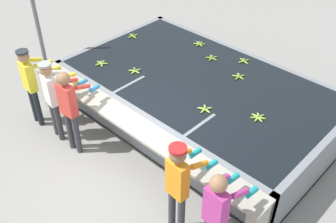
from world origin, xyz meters
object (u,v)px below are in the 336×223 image
object	(u,v)px
banana_bunch_floating_4	(212,58)
worker_0	(31,80)
worker_2	(70,105)
support_post_left	(37,22)
banana_bunch_floating_1	(101,63)
banana_bunch_floating_6	(205,109)
worker_4	(217,212)
worker_1	(53,94)
banana_bunch_floating_0	(258,117)
banana_bunch_floating_3	(199,44)
worker_3	(179,182)
banana_bunch_floating_7	(244,61)
banana_bunch_floating_2	(239,76)
knife_0	(181,150)
banana_bunch_floating_5	(135,71)
banana_bunch_floating_8	(133,36)

from	to	relation	value
banana_bunch_floating_4	worker_0	bearing A→B (deg)	-121.04
worker_0	banana_bunch_floating_4	xyz separation A→B (m)	(1.92, 3.19, -0.06)
worker_2	support_post_left	size ratio (longest dim) A/B	0.54
banana_bunch_floating_1	banana_bunch_floating_6	world-z (taller)	same
worker_4	worker_1	bearing A→B (deg)	179.43
banana_bunch_floating_0	banana_bunch_floating_3	size ratio (longest dim) A/B	0.99
worker_3	banana_bunch_floating_6	bearing A→B (deg)	118.38
worker_0	banana_bunch_floating_3	bearing A→B (deg)	69.39
worker_2	banana_bunch_floating_7	xyz separation A→B (m)	(1.26, 3.51, -0.08)
worker_0	banana_bunch_floating_3	world-z (taller)	worker_0
banana_bunch_floating_3	banana_bunch_floating_4	world-z (taller)	same
banana_bunch_floating_2	banana_bunch_floating_6	bearing A→B (deg)	-81.20
support_post_left	banana_bunch_floating_7	bearing A→B (deg)	36.89
banana_bunch_floating_0	banana_bunch_floating_1	xyz separation A→B (m)	(-3.39, -0.73, 0.00)
worker_3	worker_4	distance (m)	0.67
banana_bunch_floating_3	support_post_left	size ratio (longest dim) A/B	0.09
banana_bunch_floating_0	banana_bunch_floating_3	bearing A→B (deg)	151.20
banana_bunch_floating_6	banana_bunch_floating_7	world-z (taller)	same
banana_bunch_floating_1	banana_bunch_floating_7	bearing A→B (deg)	45.61
banana_bunch_floating_7	knife_0	bearing A→B (deg)	-73.39
banana_bunch_floating_0	banana_bunch_floating_4	bearing A→B (deg)	150.53
banana_bunch_floating_6	support_post_left	bearing A→B (deg)	-169.00
banana_bunch_floating_4	banana_bunch_floating_7	xyz separation A→B (m)	(0.57, 0.37, 0.00)
banana_bunch_floating_4	banana_bunch_floating_7	bearing A→B (deg)	32.73
worker_4	banana_bunch_floating_5	size ratio (longest dim) A/B	6.16
banana_bunch_floating_1	banana_bunch_floating_2	size ratio (longest dim) A/B	1.01
worker_4	banana_bunch_floating_0	world-z (taller)	worker_4
worker_2	banana_bunch_floating_4	distance (m)	3.22
worker_4	banana_bunch_floating_3	bearing A→B (deg)	132.81
banana_bunch_floating_4	banana_bunch_floating_5	world-z (taller)	same
worker_3	banana_bunch_floating_1	distance (m)	3.76
worker_4	banana_bunch_floating_4	xyz separation A→B (m)	(-2.63, 3.19, -0.08)
banana_bunch_floating_0	banana_bunch_floating_3	xyz separation A→B (m)	(-2.47, 1.36, 0.00)
banana_bunch_floating_0	support_post_left	size ratio (longest dim) A/B	0.09
worker_1	support_post_left	size ratio (longest dim) A/B	0.52
banana_bunch_floating_8	support_post_left	bearing A→B (deg)	-118.44
worker_2	worker_4	xyz separation A→B (m)	(3.32, -0.04, -0.00)
banana_bunch_floating_0	support_post_left	distance (m)	5.02
worker_4	banana_bunch_floating_8	xyz separation A→B (m)	(-4.61, 2.71, -0.08)
worker_4	banana_bunch_floating_5	xyz separation A→B (m)	(-3.43, 1.70, -0.08)
banana_bunch_floating_4	support_post_left	bearing A→B (deg)	-142.36
banana_bunch_floating_2	support_post_left	size ratio (longest dim) A/B	0.09
worker_4	banana_bunch_floating_8	distance (m)	5.35
worker_1	banana_bunch_floating_5	xyz separation A→B (m)	(0.43, 1.66, -0.06)
worker_1	worker_2	xyz separation A→B (m)	(0.54, 0.00, 0.02)
worker_3	worker_4	bearing A→B (deg)	-0.17
worker_2	banana_bunch_floating_8	distance (m)	2.97
worker_4	banana_bunch_floating_8	size ratio (longest dim) A/B	6.05
banana_bunch_floating_3	banana_bunch_floating_6	size ratio (longest dim) A/B	1.03
worker_1	worker_3	size ratio (longest dim) A/B	0.95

